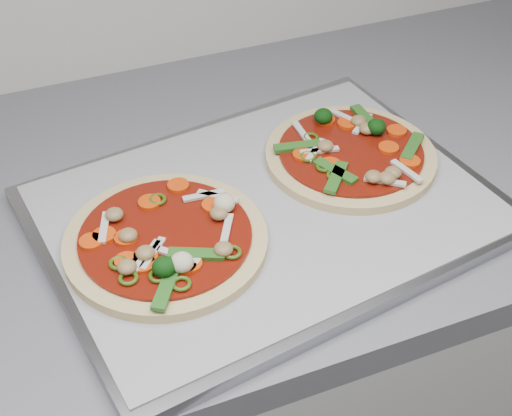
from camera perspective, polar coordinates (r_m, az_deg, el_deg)
name	(u,v)px	position (r m, az deg, el deg)	size (l,w,h in m)	color
baking_tray	(267,211)	(0.82, 0.88, -0.25)	(0.50, 0.37, 0.02)	gray
parchment	(267,205)	(0.81, 0.89, 0.24)	(0.48, 0.35, 0.00)	gray
pizza_left	(166,240)	(0.76, -7.19, -2.59)	(0.30, 0.30, 0.04)	#D7C276
pizza_right	(351,153)	(0.88, 7.61, 4.36)	(0.26, 0.26, 0.04)	#D7C276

